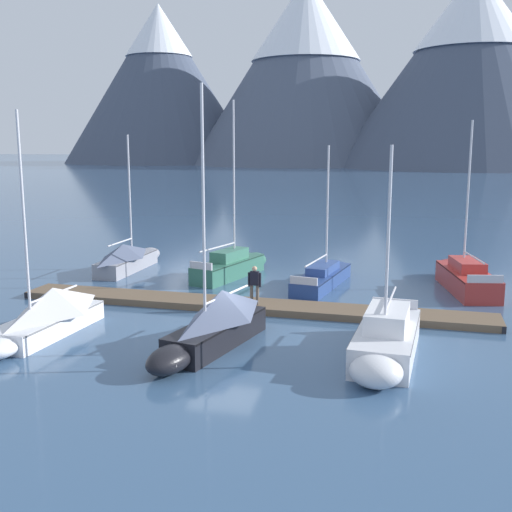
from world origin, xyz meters
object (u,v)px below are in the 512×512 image
sailboat_nearest_berth (129,257)px  sailboat_end_of_dock (463,276)px  sailboat_mid_dock_starboard (214,323)px  person_on_dock (255,283)px  sailboat_outer_slip (385,341)px  sailboat_mid_dock_port (233,265)px  sailboat_far_berth (324,276)px  sailboat_second_berth (46,314)px

sailboat_nearest_berth → sailboat_end_of_dock: sailboat_end_of_dock is taller
sailboat_mid_dock_starboard → person_on_dock: size_ratio=5.38×
sailboat_outer_slip → sailboat_mid_dock_port: bearing=124.5°
sailboat_mid_dock_port → sailboat_far_berth: (5.10, -1.05, -0.16)m
sailboat_mid_dock_starboard → sailboat_end_of_dock: sailboat_mid_dock_starboard is taller
sailboat_mid_dock_starboard → sailboat_end_of_dock: (9.80, 11.24, -0.28)m
sailboat_outer_slip → person_on_dock: (-5.53, 5.11, 0.60)m
sailboat_mid_dock_port → sailboat_second_berth: bearing=-110.9°
sailboat_mid_dock_port → person_on_dock: (2.61, -6.75, 0.63)m
sailboat_far_berth → sailboat_nearest_berth: bearing=172.6°
sailboat_end_of_dock → sailboat_mid_dock_port: bearing=177.4°
sailboat_second_berth → sailboat_nearest_berth: bearing=98.6°
sailboat_second_berth → person_on_dock: (7.05, 4.84, 0.45)m
sailboat_nearest_berth → sailboat_mid_dock_port: 6.26m
sailboat_far_berth → person_on_dock: (-2.48, -5.69, 0.79)m
sailboat_second_berth → person_on_dock: sailboat_second_berth is taller
sailboat_nearest_berth → sailboat_outer_slip: (14.39, -12.28, -0.10)m
sailboat_mid_dock_starboard → sailboat_end_of_dock: bearing=48.9°
sailboat_nearest_berth → sailboat_second_berth: sailboat_second_berth is taller
sailboat_nearest_berth → person_on_dock: bearing=-39.0°
sailboat_mid_dock_starboard → sailboat_nearest_berth: bearing=124.6°
sailboat_nearest_berth → person_on_dock: 11.41m
sailboat_mid_dock_starboard → person_on_dock: 5.08m
sailboat_second_berth → sailboat_mid_dock_starboard: sailboat_mid_dock_starboard is taller
sailboat_second_berth → sailboat_end_of_dock: size_ratio=1.01×
sailboat_second_berth → sailboat_end_of_dock: sailboat_second_berth is taller
sailboat_mid_dock_starboard → sailboat_far_berth: bearing=74.8°
sailboat_nearest_berth → sailboat_mid_dock_port: (6.24, -0.43, -0.13)m
sailboat_nearest_berth → sailboat_mid_dock_starboard: 14.85m
sailboat_mid_dock_port → sailboat_end_of_dock: 12.00m
sailboat_nearest_berth → sailboat_far_berth: 11.44m
sailboat_second_berth → sailboat_end_of_dock: (16.42, 11.04, -0.17)m
sailboat_far_berth → person_on_dock: size_ratio=4.18×
sailboat_far_berth → sailboat_end_of_dock: size_ratio=0.86×
sailboat_mid_dock_starboard → sailboat_outer_slip: 5.97m
sailboat_far_berth → sailboat_end_of_dock: sailboat_end_of_dock is taller
sailboat_outer_slip → sailboat_second_berth: bearing=178.8°
sailboat_far_berth → sailboat_end_of_dock: (6.89, 0.50, 0.17)m
sailboat_mid_dock_port → person_on_dock: sailboat_mid_dock_port is taller
sailboat_mid_dock_port → sailboat_far_berth: 5.21m
sailboat_outer_slip → sailboat_end_of_dock: 11.94m
person_on_dock → sailboat_second_berth: bearing=-145.5°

